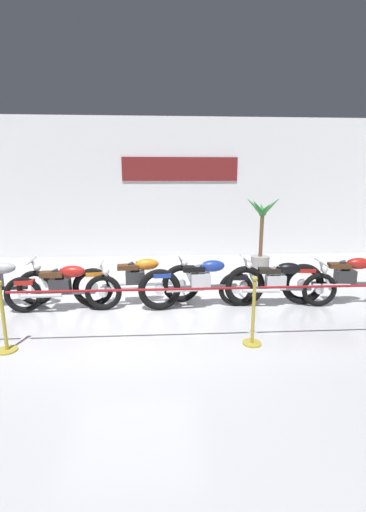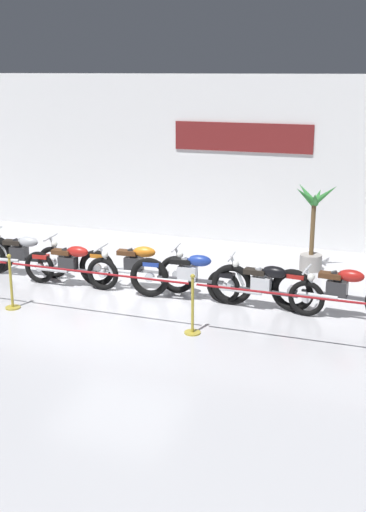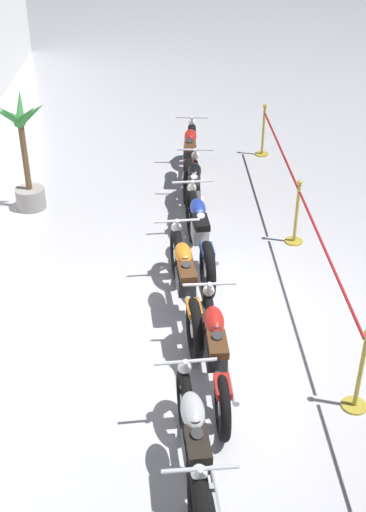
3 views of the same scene
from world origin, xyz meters
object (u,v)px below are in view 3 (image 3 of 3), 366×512
motorcycle_red_2 (215,352)px  motorcycle_blue_4 (199,234)px  motorcycle_orange_3 (185,283)px  stanchion_mid_right (296,222)px  potted_palm_left_of_row (25,161)px  stanchion_far_right (263,138)px  stanchion_mid_left (359,382)px  stanchion_far_left (355,333)px  motorcycle_silver_1 (195,449)px  motorcycle_black_5 (194,192)px  motorcycle_red_6 (190,158)px

motorcycle_red_2 → motorcycle_blue_4: 2.58m
motorcycle_red_2 → motorcycle_orange_3: (1.34, 0.28, 0.02)m
stanchion_mid_right → motorcycle_red_2: bearing=154.6°
potted_palm_left_of_row → stanchion_far_right: bearing=-62.8°
motorcycle_blue_4 → stanchion_mid_right: stanchion_mid_right is taller
motorcycle_blue_4 → motorcycle_orange_3: bearing=168.4°
potted_palm_left_of_row → stanchion_mid_left: potted_palm_left_of_row is taller
stanchion_far_left → stanchion_mid_right: bearing=-0.0°
stanchion_mid_left → stanchion_far_right: size_ratio=1.00×
motorcycle_orange_3 → motorcycle_blue_4: motorcycle_blue_4 is taller
motorcycle_red_2 → stanchion_far_right: stanchion_far_right is taller
motorcycle_silver_1 → motorcycle_orange_3: motorcycle_orange_3 is taller
motorcycle_orange_3 → potted_palm_left_of_row: size_ratio=1.25×
stanchion_far_left → motorcycle_orange_3: bearing=51.3°
motorcycle_black_5 → motorcycle_orange_3: bearing=174.5°
motorcycle_orange_3 → stanchion_far_right: size_ratio=2.34×
motorcycle_red_2 → potted_palm_left_of_row: bearing=32.0°
stanchion_far_left → stanchion_mid_left: bearing=-180.0°
motorcycle_orange_3 → stanchion_mid_right: 2.52m
motorcycle_orange_3 → potted_palm_left_of_row: (3.11, 2.50, 0.39)m
potted_palm_left_of_row → stanchion_mid_right: bearing=-107.2°
motorcycle_silver_1 → stanchion_mid_right: 4.83m
motorcycle_red_2 → motorcycle_red_6: motorcycle_red_6 is taller
motorcycle_silver_1 → stanchion_mid_left: stanchion_mid_left is taller
potted_palm_left_of_row → motorcycle_black_5: bearing=-98.8°
stanchion_far_right → potted_palm_left_of_row: bearing=117.2°
motorcycle_silver_1 → motorcycle_red_6: 6.74m
motorcycle_red_2 → motorcycle_black_5: bearing=0.3°
stanchion_mid_right → motorcycle_orange_3: bearing=135.4°
motorcycle_blue_4 → stanchion_far_right: bearing=-20.4°
motorcycle_red_6 → stanchion_far_right: size_ratio=2.39×
stanchion_mid_right → motorcycle_red_6: bearing=34.0°
stanchion_far_left → stanchion_mid_right: size_ratio=10.11×
motorcycle_silver_1 → stanchion_mid_right: (4.49, -1.78, -0.10)m
motorcycle_black_5 → motorcycle_red_6: motorcycle_red_6 is taller
motorcycle_orange_3 → stanchion_mid_left: 2.50m
stanchion_far_left → stanchion_mid_left: 0.52m
motorcycle_blue_4 → stanchion_far_right: 4.34m
motorcycle_red_2 → motorcycle_silver_1: bearing=167.8°
motorcycle_blue_4 → stanchion_mid_left: size_ratio=2.31×
motorcycle_orange_3 → motorcycle_red_6: size_ratio=0.98×
motorcycle_orange_3 → motorcycle_blue_4: bearing=-11.6°
motorcycle_orange_3 → stanchion_far_left: 2.28m
motorcycle_red_6 → stanchion_mid_left: (-5.80, -1.51, -0.13)m
stanchion_mid_left → stanchion_mid_right: same height
motorcycle_silver_1 → stanchion_mid_left: size_ratio=2.05×
stanchion_mid_right → stanchion_mid_left: bearing=180.0°
motorcycle_red_6 → stanchion_mid_left: size_ratio=2.39×
stanchion_mid_left → motorcycle_red_2: bearing=74.3°
motorcycle_red_6 → stanchion_far_right: (1.27, -1.51, -0.13)m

